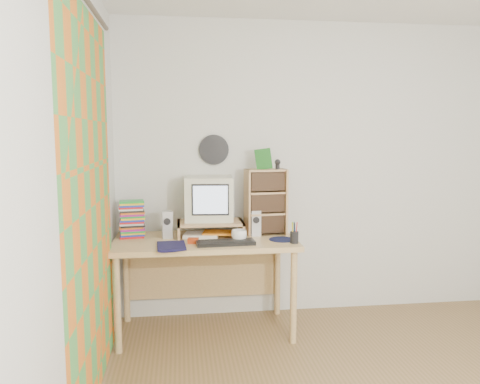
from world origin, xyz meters
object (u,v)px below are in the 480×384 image
object	(u,v)px
dvd_stack	(132,221)
keyboard	(226,243)
desk	(205,254)
mug	(239,236)
diary	(157,245)
crt_monitor	(209,199)
cd_rack	(266,202)

from	to	relation	value
dvd_stack	keyboard	bearing A→B (deg)	-33.10
desk	keyboard	bearing A→B (deg)	-61.91
mug	diary	bearing A→B (deg)	-168.65
mug	crt_monitor	bearing A→B (deg)	125.51
desk	mug	distance (m)	0.37
diary	cd_rack	bearing A→B (deg)	20.90
crt_monitor	cd_rack	distance (m)	0.46
crt_monitor	cd_rack	world-z (taller)	cd_rack
dvd_stack	diary	bearing A→B (deg)	-69.13
cd_rack	dvd_stack	bearing A→B (deg)	172.85
cd_rack	diary	distance (m)	0.97
dvd_stack	mug	distance (m)	0.87
desk	keyboard	xyz separation A→B (m)	(0.14, -0.27, 0.15)
desk	keyboard	distance (m)	0.34
keyboard	mug	size ratio (longest dim) A/B	3.63
crt_monitor	diary	size ratio (longest dim) A/B	1.51
cd_rack	mug	distance (m)	0.42
diary	dvd_stack	bearing A→B (deg)	114.85
desk	dvd_stack	bearing A→B (deg)	172.30
keyboard	dvd_stack	size ratio (longest dim) A/B	1.63
crt_monitor	desk	bearing A→B (deg)	-112.94
desk	crt_monitor	world-z (taller)	crt_monitor
cd_rack	keyboard	bearing A→B (deg)	-143.98
crt_monitor	dvd_stack	size ratio (longest dim) A/B	1.40
diary	mug	bearing A→B (deg)	8.02
keyboard	cd_rack	world-z (taller)	cd_rack
dvd_stack	diary	xyz separation A→B (m)	(0.21, -0.40, -0.11)
cd_rack	desk	bearing A→B (deg)	-179.28
crt_monitor	mug	distance (m)	0.43
desk	dvd_stack	distance (m)	0.63
crt_monitor	keyboard	bearing A→B (deg)	-69.86
desk	mug	size ratio (longest dim) A/B	11.82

